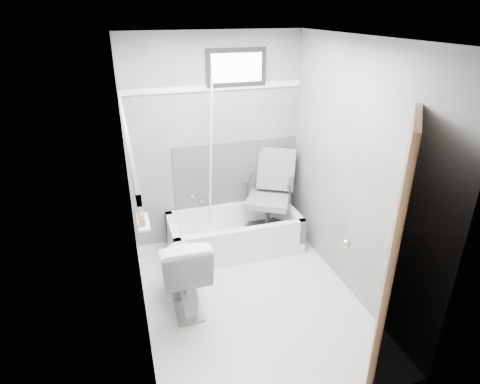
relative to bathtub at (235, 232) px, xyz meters
name	(u,v)px	position (x,y,z in m)	size (l,w,h in m)	color
floor	(251,298)	(-0.11, -0.93, -0.21)	(2.60, 2.60, 0.00)	white
ceiling	(254,38)	(-0.11, -0.93, 2.19)	(2.60, 2.60, 0.00)	silver
wall_back	(215,143)	(-0.11, 0.37, 0.99)	(2.00, 0.02, 2.40)	slate
wall_front	(325,275)	(-0.11, -2.23, 0.99)	(2.00, 0.02, 2.40)	slate
wall_left	(133,203)	(-1.11, -0.93, 0.99)	(0.02, 2.60, 2.40)	slate
wall_right	(354,174)	(0.89, -0.93, 0.99)	(0.02, 2.60, 2.40)	slate
bathtub	(235,232)	(0.00, 0.00, 0.00)	(1.50, 0.70, 0.42)	white
office_chair	(268,195)	(0.43, 0.05, 0.40)	(0.57, 0.57, 0.99)	slate
toilet	(183,268)	(-0.73, -0.79, 0.18)	(0.45, 0.80, 0.78)	white
door	(452,271)	(0.87, -2.21, 0.79)	(0.78, 0.78, 2.00)	brown
window	(236,67)	(0.14, 0.36, 1.81)	(0.66, 0.04, 0.40)	black
backerboard	(237,173)	(0.14, 0.36, 0.59)	(1.50, 0.02, 0.78)	#4C4C4F
trim_back	(214,88)	(-0.11, 0.36, 1.61)	(2.00, 0.02, 0.06)	white
trim_left	(125,126)	(-1.10, -0.93, 1.61)	(0.02, 2.60, 0.06)	white
pole	(211,163)	(-0.23, 0.13, 0.84)	(0.02, 0.02, 1.95)	white
shelf	(143,222)	(-1.04, -0.72, 0.69)	(0.10, 0.32, 0.03)	white
soap_bottle_a	(142,220)	(-1.05, -0.80, 0.76)	(0.05, 0.05, 0.11)	#A07D50
soap_bottle_b	(141,213)	(-1.05, -0.66, 0.75)	(0.07, 0.07, 0.09)	teal
faucet	(201,197)	(-0.31, 0.34, 0.34)	(0.26, 0.10, 0.16)	silver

